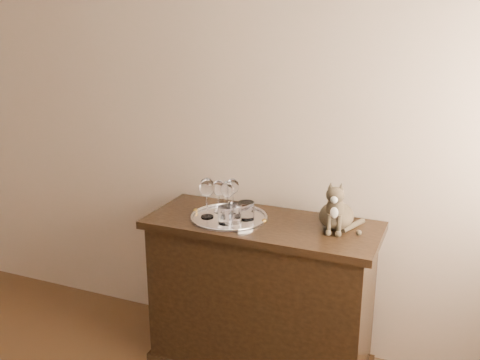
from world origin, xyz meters
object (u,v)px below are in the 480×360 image
Objects in this scene: tumbler_a at (233,214)px; wine_glass_b at (233,195)px; wine_glass_a at (219,196)px; cat at (337,203)px; sideboard at (261,296)px; tray at (229,218)px; tumbler_b at (226,215)px; wine_glass_c at (207,198)px; wine_glass_d at (227,198)px; tumbler_c at (246,211)px.

wine_glass_b is at bearing 114.48° from tumbler_a.
wine_glass_a is 0.67× the size of cat.
tray is (-0.17, -0.03, 0.43)m from sideboard.
wine_glass_a is at bearing 126.17° from tumbler_b.
wine_glass_a is 0.82× the size of wine_glass_c.
wine_glass_d is (-0.19, -0.00, 0.53)m from sideboard.
wine_glass_a is at bearing 145.36° from tray.
wine_glass_c is at bearing -174.68° from cat.
sideboard is at bearing 1.18° from wine_glass_d.
tumbler_a is at bearing -6.57° from wine_glass_c.
sideboard is 0.46m from tray.
wine_glass_a reaches higher than tray.
sideboard is 13.61× the size of tumbler_b.
wine_glass_a is (-0.26, 0.03, 0.52)m from sideboard.
wine_glass_d is at bearing -178.82° from sideboard.
tray is at bearing 102.28° from tumbler_b.
tumbler_a reaches higher than tray.
wine_glass_a is 0.93× the size of wine_glass_d.
wine_glass_b is at bearing 60.55° from wine_glass_c.
wine_glass_b is 1.90× the size of tumbler_a.
wine_glass_d is 0.12m from tumbler_b.
tray is 0.14m from wine_glass_a.
wine_glass_a is 1.86× the size of tumbler_a.
wine_glass_b is 0.16m from tumbler_c.
sideboard is at bearing 9.82° from tray.
sideboard is 0.56m from wine_glass_d.
tumbler_b is at bearing -167.48° from cat.
wine_glass_a reaches higher than tumbler_a.
tumbler_a is (0.16, -0.02, -0.06)m from wine_glass_c.
tray is 4.29× the size of tumbler_c.
wine_glass_b is 0.84× the size of wine_glass_c.
wine_glass_c is at bearing -166.83° from sideboard.
tumbler_b is (0.04, -0.19, -0.05)m from wine_glass_b.
tumbler_c is (0.04, 0.07, -0.00)m from tumbler_a.
cat is at bearing -1.96° from wine_glass_b.
wine_glass_b reaches higher than tumbler_b.
cat is (0.56, 0.06, 0.03)m from wine_glass_d.
wine_glass_c is 2.26× the size of tumbler_a.
tumbler_a reaches higher than sideboard.
wine_glass_a is at bearing 153.25° from wine_glass_d.
tray is 2.24× the size of wine_glass_b.
tray is at bearing -172.75° from tumbler_c.
tumbler_b is (0.02, -0.08, 0.05)m from tray.
tray is at bearing -176.20° from cat.
sideboard is at bearing -176.37° from cat.
tumbler_a is 1.07× the size of tumbler_b.
tumbler_a is (0.07, -0.16, -0.04)m from wine_glass_b.
tray is at bearing -34.64° from wine_glass_a.
tumbler_b is at bearing -53.83° from wine_glass_a.
tray is at bearing -52.27° from wine_glass_d.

